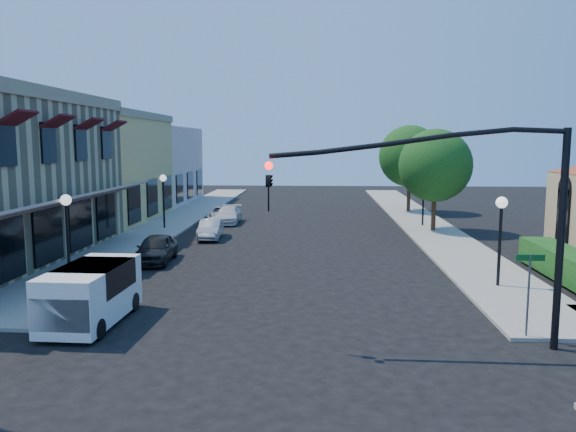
# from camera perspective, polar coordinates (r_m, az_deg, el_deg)

# --- Properties ---
(ground) EXTENTS (120.00, 120.00, 0.00)m
(ground) POSITION_cam_1_polar(r_m,az_deg,el_deg) (14.82, -3.15, -14.79)
(ground) COLOR black
(ground) RESTS_ON ground
(sidewalk_left) EXTENTS (3.50, 50.00, 0.12)m
(sidewalk_left) POSITION_cam_1_polar(r_m,az_deg,el_deg) (42.28, -10.95, -0.22)
(sidewalk_left) COLOR gray
(sidewalk_left) RESTS_ON ground
(sidewalk_right) EXTENTS (3.50, 50.00, 0.12)m
(sidewalk_right) POSITION_cam_1_polar(r_m,az_deg,el_deg) (41.64, 13.10, -0.40)
(sidewalk_right) COLOR gray
(sidewalk_right) RESTS_ON ground
(curb_red_strip) EXTENTS (0.25, 10.00, 0.06)m
(curb_red_strip) POSITION_cam_1_polar(r_m,az_deg,el_deg) (23.89, -17.75, -6.48)
(curb_red_strip) COLOR maroon
(curb_red_strip) RESTS_ON ground
(yellow_stucco_building) EXTENTS (10.00, 12.00, 7.60)m
(yellow_stucco_building) POSITION_cam_1_polar(r_m,az_deg,el_deg) (43.18, -20.15, 4.60)
(yellow_stucco_building) COLOR #D3B75F
(yellow_stucco_building) RESTS_ON ground
(pink_stucco_building) EXTENTS (10.00, 12.00, 7.00)m
(pink_stucco_building) POSITION_cam_1_polar(r_m,az_deg,el_deg) (54.41, -15.15, 4.98)
(pink_stucco_building) COLOR beige
(pink_stucco_building) RESTS_ON ground
(hedge) EXTENTS (1.40, 8.00, 1.10)m
(hedge) POSITION_cam_1_polar(r_m,az_deg,el_deg) (25.43, 26.77, -6.10)
(hedge) COLOR #154614
(hedge) RESTS_ON ground
(street_tree_a) EXTENTS (4.56, 4.56, 6.48)m
(street_tree_a) POSITION_cam_1_polar(r_m,az_deg,el_deg) (36.39, 14.72, 4.99)
(street_tree_a) COLOR #3A2817
(street_tree_a) RESTS_ON ground
(street_tree_b) EXTENTS (4.94, 4.94, 7.02)m
(street_tree_b) POSITION_cam_1_polar(r_m,az_deg,el_deg) (46.22, 12.27, 5.97)
(street_tree_b) COLOR #3A2817
(street_tree_b) RESTS_ON ground
(signal_mast_arm) EXTENTS (8.01, 0.39, 6.00)m
(signal_mast_arm) POSITION_cam_1_polar(r_m,az_deg,el_deg) (15.80, 19.00, 1.53)
(signal_mast_arm) COLOR black
(signal_mast_arm) RESTS_ON ground
(street_name_sign) EXTENTS (0.80, 0.06, 2.50)m
(street_name_sign) POSITION_cam_1_polar(r_m,az_deg,el_deg) (17.36, 23.29, -6.17)
(street_name_sign) COLOR #595B5E
(street_name_sign) RESTS_ON ground
(lamppost_left_near) EXTENTS (0.44, 0.44, 3.57)m
(lamppost_left_near) POSITION_cam_1_polar(r_m,az_deg,el_deg) (24.02, -21.58, 0.06)
(lamppost_left_near) COLOR black
(lamppost_left_near) RESTS_ON ground
(lamppost_left_far) EXTENTS (0.44, 0.44, 3.57)m
(lamppost_left_far) POSITION_cam_1_polar(r_m,az_deg,el_deg) (37.13, -12.55, 2.84)
(lamppost_left_far) COLOR black
(lamppost_left_far) RESTS_ON ground
(lamppost_right_near) EXTENTS (0.44, 0.44, 3.57)m
(lamppost_right_near) POSITION_cam_1_polar(r_m,az_deg,el_deg) (22.90, 20.82, -0.24)
(lamppost_right_near) COLOR black
(lamppost_right_near) RESTS_ON ground
(lamppost_right_far) EXTENTS (0.44, 0.44, 3.57)m
(lamppost_right_far) POSITION_cam_1_polar(r_m,az_deg,el_deg) (38.38, 13.62, 2.95)
(lamppost_right_far) COLOR black
(lamppost_right_far) RESTS_ON ground
(white_van) EXTENTS (1.92, 4.17, 1.83)m
(white_van) POSITION_cam_1_polar(r_m,az_deg,el_deg) (18.53, -19.44, -7.19)
(white_van) COLOR white
(white_van) RESTS_ON ground
(parked_car_a) EXTENTS (1.72, 3.89, 1.30)m
(parked_car_a) POSITION_cam_1_polar(r_m,az_deg,el_deg) (27.21, -13.28, -3.24)
(parked_car_a) COLOR black
(parked_car_a) RESTS_ON ground
(parked_car_b) EXTENTS (1.42, 3.53, 1.14)m
(parked_car_b) POSITION_cam_1_polar(r_m,az_deg,el_deg) (33.24, -7.87, -1.33)
(parked_car_b) COLOR #ADAFB2
(parked_car_b) RESTS_ON ground
(parked_car_c) EXTENTS (1.66, 4.01, 1.16)m
(parked_car_c) POSITION_cam_1_polar(r_m,az_deg,el_deg) (39.47, -6.11, 0.09)
(parked_car_c) COLOR silver
(parked_car_c) RESTS_ON ground
(parked_car_d) EXTENTS (1.90, 3.89, 1.06)m
(parked_car_d) POSITION_cam_1_polar(r_m,az_deg,el_deg) (40.61, -6.76, 0.22)
(parked_car_d) COLOR #B3B5B8
(parked_car_d) RESTS_ON ground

